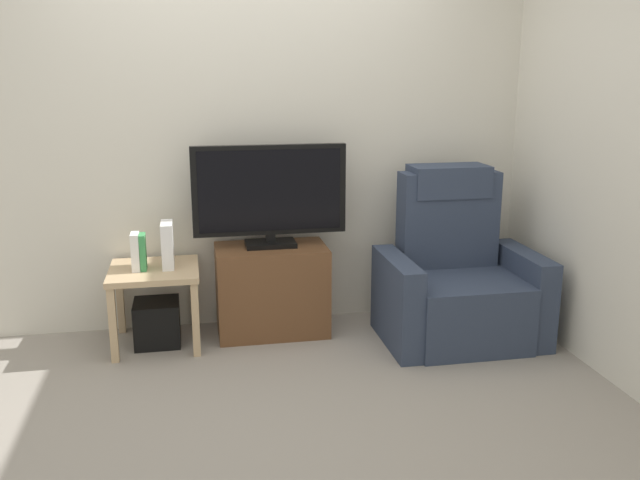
{
  "coord_description": "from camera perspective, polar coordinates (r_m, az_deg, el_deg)",
  "views": [
    {
      "loc": [
        -0.39,
        -3.32,
        1.69
      ],
      "look_at": [
        0.35,
        0.5,
        0.7
      ],
      "focal_mm": 38.16,
      "sensor_mm": 36.0,
      "label": 1
    }
  ],
  "objects": [
    {
      "name": "book_leftmost",
      "position": [
        4.25,
        -15.21,
        -0.95
      ],
      "size": [
        0.05,
        0.13,
        0.23
      ],
      "primitive_type": "cube",
      "color": "white",
      "rests_on": "side_table"
    },
    {
      "name": "game_console",
      "position": [
        4.27,
        -12.67,
        -0.41
      ],
      "size": [
        0.07,
        0.2,
        0.28
      ],
      "primitive_type": "cube",
      "color": "white",
      "rests_on": "side_table"
    },
    {
      "name": "ground_plane",
      "position": [
        3.75,
        -3.95,
        -12.57
      ],
      "size": [
        6.4,
        6.4,
        0.0
      ],
      "primitive_type": "plane",
      "color": "gray"
    },
    {
      "name": "wall_side",
      "position": [
        4.04,
        23.44,
        7.57
      ],
      "size": [
        0.06,
        4.48,
        2.6
      ],
      "primitive_type": "cube",
      "color": "beige",
      "rests_on": "ground"
    },
    {
      "name": "television",
      "position": [
        4.3,
        -4.24,
        3.92
      ],
      "size": [
        0.97,
        0.2,
        0.65
      ],
      "color": "black",
      "rests_on": "tv_stand"
    },
    {
      "name": "book_middle",
      "position": [
        4.25,
        -14.63,
        -0.97
      ],
      "size": [
        0.04,
        0.11,
        0.22
      ],
      "primitive_type": "cube",
      "color": "#388C4C",
      "rests_on": "side_table"
    },
    {
      "name": "wall_back",
      "position": [
        4.49,
        -6.05,
        9.19
      ],
      "size": [
        6.4,
        0.06,
        2.6
      ],
      "primitive_type": "cube",
      "color": "beige",
      "rests_on": "ground"
    },
    {
      "name": "recliner_armchair",
      "position": [
        4.43,
        11.4,
        -3.33
      ],
      "size": [
        0.98,
        0.78,
        1.08
      ],
      "rotation": [
        0.0,
        0.0,
        0.19
      ],
      "color": "#2D384C",
      "rests_on": "ground"
    },
    {
      "name": "side_table",
      "position": [
        4.32,
        -13.71,
        -3.33
      ],
      "size": [
        0.54,
        0.54,
        0.5
      ],
      "color": "tan",
      "rests_on": "ground"
    },
    {
      "name": "subwoofer_box",
      "position": [
        4.41,
        -13.5,
        -6.75
      ],
      "size": [
        0.28,
        0.28,
        0.28
      ],
      "primitive_type": "cube",
      "color": "black",
      "rests_on": "ground"
    },
    {
      "name": "tv_stand",
      "position": [
        4.43,
        -4.07,
        -4.17
      ],
      "size": [
        0.71,
        0.42,
        0.58
      ],
      "color": "brown",
      "rests_on": "ground"
    }
  ]
}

